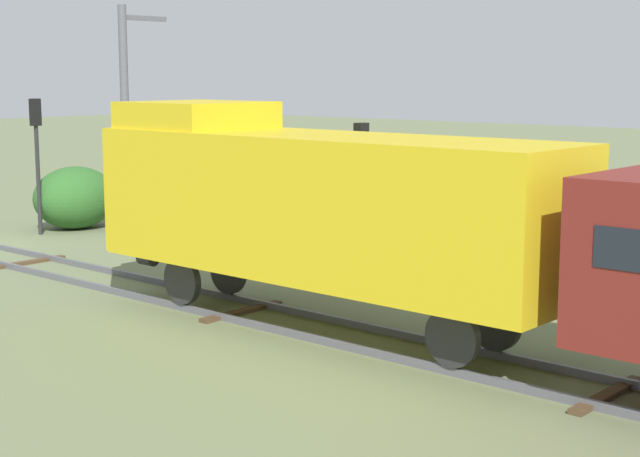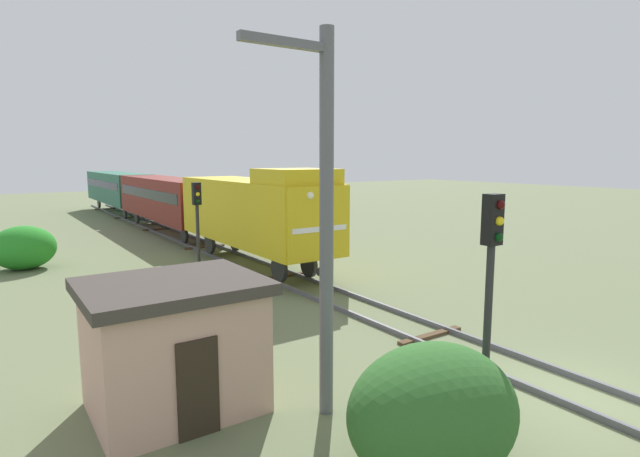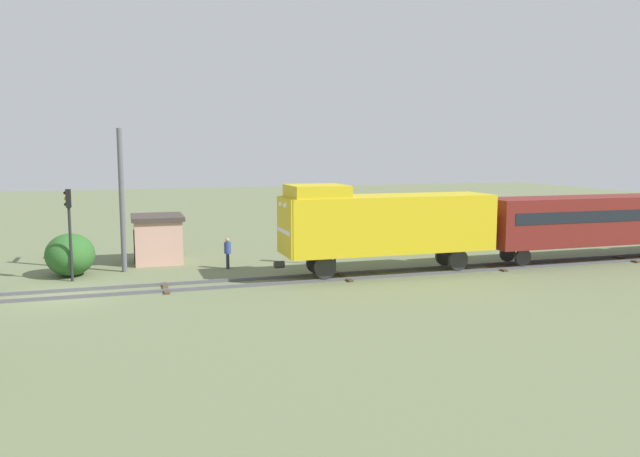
% 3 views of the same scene
% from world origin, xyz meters
% --- Properties ---
extents(ground_plane, '(159.17, 159.17, 0.00)m').
position_xyz_m(ground_plane, '(0.00, 0.00, 0.00)').
color(ground_plane, '#66704C').
extents(railway_track, '(2.40, 106.11, 0.16)m').
position_xyz_m(railway_track, '(0.00, 0.00, 0.07)').
color(railway_track, '#595960').
rests_on(railway_track, ground).
extents(locomotive, '(2.90, 11.60, 4.60)m').
position_xyz_m(locomotive, '(0.00, 15.52, 2.77)').
color(locomotive, gold).
rests_on(locomotive, railway_track).
extents(passenger_car_leading, '(2.84, 14.00, 3.66)m').
position_xyz_m(passenger_car_leading, '(0.00, 28.86, 2.52)').
color(passenger_car_leading, maroon).
rests_on(passenger_car_leading, railway_track).
extents(passenger_car_trailing, '(2.84, 14.00, 3.66)m').
position_xyz_m(passenger_car_trailing, '(0.00, 43.46, 2.52)').
color(passenger_car_trailing, '#26604C').
rests_on(passenger_car_trailing, railway_track).
extents(traffic_signal_near, '(0.32, 0.34, 4.58)m').
position_xyz_m(traffic_signal_near, '(-3.20, 0.10, 3.16)').
color(traffic_signal_near, '#262628').
rests_on(traffic_signal_near, ground).
extents(traffic_signal_mid, '(0.32, 0.34, 4.22)m').
position_xyz_m(traffic_signal_mid, '(-3.40, 13.95, 2.93)').
color(traffic_signal_mid, '#262628').
rests_on(traffic_signal_mid, ground).
extents(worker_by_signal, '(0.38, 0.38, 1.70)m').
position_xyz_m(worker_by_signal, '(-4.20, 8.02, 1.00)').
color(worker_by_signal, '#262B38').
rests_on(worker_by_signal, ground).
extents(catenary_mast, '(1.94, 0.28, 7.62)m').
position_xyz_m(catenary_mast, '(-5.06, 2.60, 4.05)').
color(catenary_mast, '#595960').
rests_on(catenary_mast, ground).
extents(relay_hut, '(3.50, 2.90, 2.74)m').
position_xyz_m(relay_hut, '(-7.50, 4.48, 1.39)').
color(relay_hut, '#D19E8C').
rests_on(relay_hut, ground).
extents(bush_far, '(2.82, 2.31, 2.05)m').
position_xyz_m(bush_far, '(-9.10, 21.44, 1.03)').
color(bush_far, '#278626').
rests_on(bush_far, ground).
extents(bush_back, '(3.02, 2.47, 2.19)m').
position_xyz_m(bush_back, '(-4.74, -0.06, 1.10)').
color(bush_back, '#2C5F26').
rests_on(bush_back, ground).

